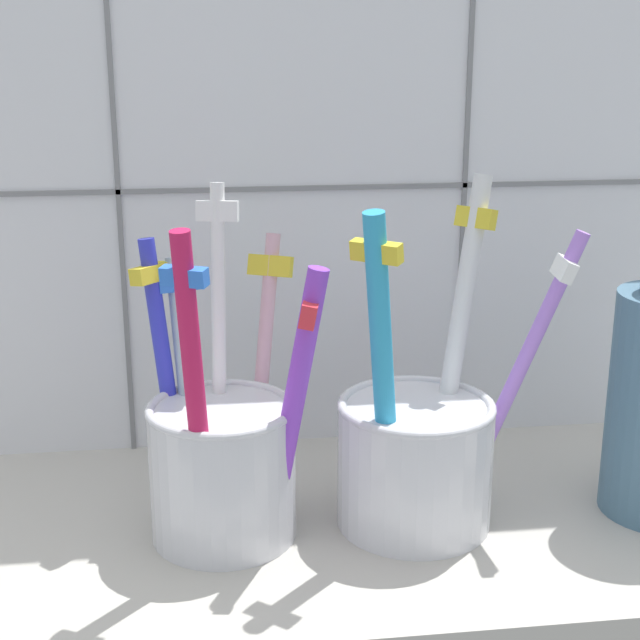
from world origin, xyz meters
TOP-DOWN VIEW (x-y plane):
  - counter_slab at (0.00, 0.00)cm, footprint 64.00×22.00cm
  - tile_wall_back at (0.00, 12.00)cm, footprint 64.00×2.20cm
  - toothbrush_cup_left at (-5.14, -0.71)cm, footprint 9.96×10.71cm
  - toothbrush_cup_right at (5.29, -0.83)cm, footprint 12.98×8.58cm

SIDE VIEW (x-z plane):
  - counter_slab at x=0.00cm, z-range 0.00..2.00cm
  - toothbrush_cup_right at x=5.29cm, z-range -3.06..15.55cm
  - toothbrush_cup_left at x=-5.14cm, z-range -2.52..15.88cm
  - tile_wall_back at x=0.00cm, z-range 0.00..45.00cm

